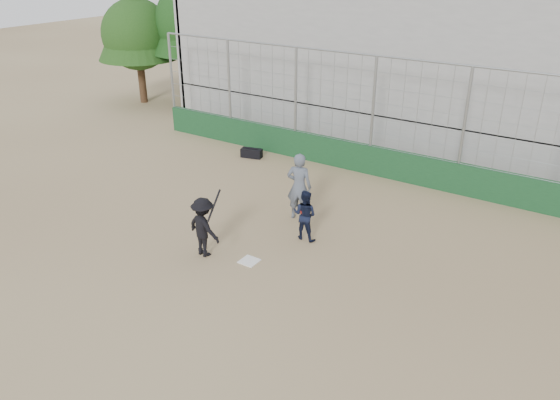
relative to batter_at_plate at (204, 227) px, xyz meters
The scene contains 10 objects.
ground 1.43m from the batter_at_plate, 15.76° to the left, with size 90.00×90.00×0.00m, color brown.
home_plate 1.43m from the batter_at_plate, 15.76° to the left, with size 0.44×0.44×0.02m, color white.
backstop 7.42m from the batter_at_plate, 81.05° to the left, with size 18.10×0.25×4.04m.
bleachers 12.51m from the batter_at_plate, 84.63° to the left, with size 20.25×6.70×6.98m.
tree_left 15.43m from the batter_at_plate, 131.01° to the left, with size 4.48×4.48×7.00m.
tree_right 16.06m from the batter_at_plate, 141.49° to the left, with size 3.84×3.84×6.00m.
batter_at_plate is the anchor object (origin of this frame).
catcher_crouched 2.70m from the batter_at_plate, 50.73° to the left, with size 0.69×0.54×0.98m.
umpire 3.19m from the batter_at_plate, 72.96° to the left, with size 0.72×0.47×1.79m, color #505866.
equipment_bag 7.12m from the batter_at_plate, 116.33° to the left, with size 0.83×0.51×0.37m.
Camera 1 is at (7.04, -9.35, 7.15)m, focal length 35.00 mm.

